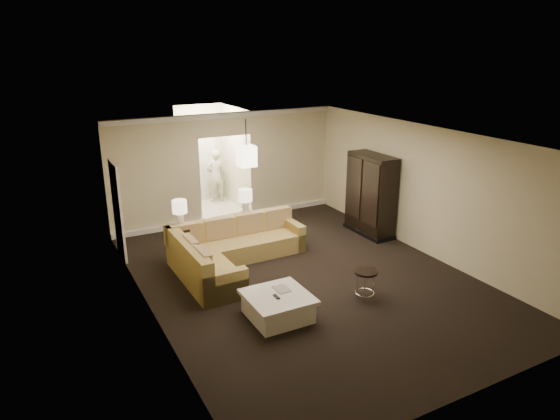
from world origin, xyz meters
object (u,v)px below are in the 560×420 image
coffee_table (278,306)px  drink_table (365,278)px  sectional_sofa (229,251)px  armoire (370,196)px  person (216,173)px  console_table (215,234)px

coffee_table → drink_table: size_ratio=1.96×
sectional_sofa → coffee_table: 2.30m
armoire → person: 4.79m
sectional_sofa → console_table: bearing=89.6°
coffee_table → drink_table: 1.74m
sectional_sofa → armoire: armoire is taller
person → armoire: bearing=123.7°
sectional_sofa → coffee_table: sectional_sofa is taller
sectional_sofa → coffee_table: bearing=-92.1°
drink_table → console_table: bearing=117.6°
sectional_sofa → person: bearing=71.5°
console_table → armoire: 3.84m
coffee_table → armoire: size_ratio=0.54×
sectional_sofa → person: person is taller
coffee_table → drink_table: (1.72, -0.13, 0.17)m
armoire → coffee_table: bearing=-147.0°
coffee_table → armoire: armoire is taller
console_table → armoire: (3.77, -0.58, 0.48)m
coffee_table → person: bearing=77.5°
console_table → person: size_ratio=1.17×
armoire → drink_table: size_ratio=3.65×
sectional_sofa → console_table: sectional_sofa is taller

